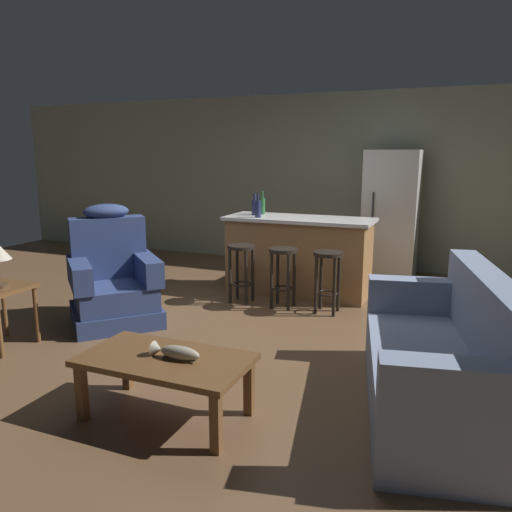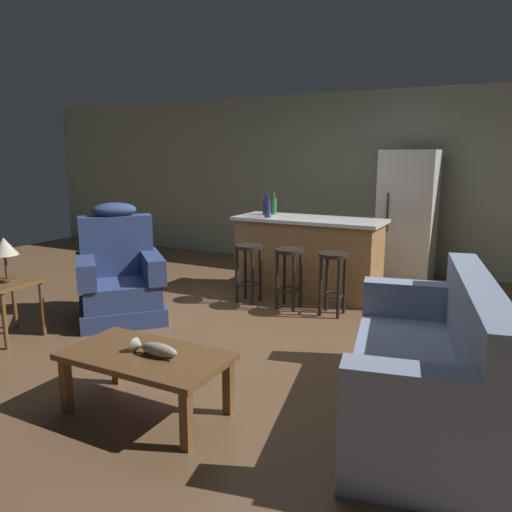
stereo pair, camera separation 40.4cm
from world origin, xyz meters
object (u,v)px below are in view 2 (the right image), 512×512
Objects in this scene: kitchen_island at (308,256)px; bottle_tall_green at (268,208)px; end_table at (8,291)px; bottle_wine_dark at (266,207)px; bar_stool_left at (249,263)px; table_lamp at (4,249)px; coffee_table at (146,361)px; refrigerator at (407,217)px; fish_figurine at (155,349)px; recliner_near_lamp at (120,278)px; bar_stool_right at (333,272)px; couch at (429,369)px; bottle_short_amber at (274,206)px; bar_stool_middle at (289,267)px.

bottle_tall_green is (-0.46, -0.19, 0.58)m from kitchen_island.
kitchen_island is (1.91, 2.71, 0.02)m from end_table.
end_table is 2.03× the size of bottle_wine_dark.
table_lamp is at bearing -123.36° from bar_stool_left.
kitchen_island is 0.80m from bar_stool_left.
end_table is 1.37× the size of table_lamp.
end_table is at bearing -125.17° from kitchen_island.
refrigerator reaches higher than coffee_table.
bottle_wine_dark reaches higher than end_table.
end_table is at bearing -124.34° from bar_stool_left.
bottle_tall_green is (1.40, 2.53, 0.19)m from table_lamp.
bottle_wine_dark is at bearing 64.22° from end_table.
bar_stool_left is (-0.61, 2.56, 0.11)m from coffee_table.
kitchen_island is 0.83m from bottle_wine_dark.
kitchen_island is at bearing 93.61° from fish_figurine.
bottle_tall_green reaches higher than fish_figurine.
refrigerator is (0.93, 1.20, 0.40)m from kitchen_island.
end_table is 4.85m from refrigerator.
kitchen_island is 1.02× the size of refrigerator.
refrigerator reaches higher than recliner_near_lamp.
kitchen_island is 2.65× the size of bar_stool_right.
fish_figurine is 0.19× the size of kitchen_island.
recliner_near_lamp is at bearing -23.12° from couch.
recliner_near_lamp is 2.14× the size of end_table.
coffee_table is 1.62× the size of bar_stool_left.
bottle_short_amber is (-0.74, 3.33, 0.60)m from fish_figurine.
bar_stool_left is 1.00× the size of bar_stool_right.
bar_stool_right reaches higher than fish_figurine.
bar_stool_left is at bearing 56.64° from table_lamp.
bottle_short_amber is (-0.66, 3.34, 0.70)m from coffee_table.
table_lamp is 1.41× the size of bottle_short_amber.
bar_stool_left is at bearing -93.34° from bottle_tall_green.
bar_stool_middle is (-0.18, 2.56, 0.01)m from fish_figurine.
couch is 1.69× the size of recliner_near_lamp.
bar_stool_right reaches higher than end_table.
bottle_short_amber is (-1.47, -1.06, 0.18)m from refrigerator.
coffee_table is 1.62× the size of bar_stool_right.
end_table is at bearing -139.63° from bar_stool_right.
bottle_short_amber is at bearing 102.81° from bottle_tall_green.
couch is at bearing 26.49° from fish_figurine.
recliner_near_lamp is at bearing 66.61° from table_lamp.
bar_stool_middle is at bearing -116.36° from refrigerator.
bottle_short_amber is 0.14m from bottle_wine_dark.
bar_stool_right is 1.92m from refrigerator.
table_lamp is 0.60× the size of bar_stool_left.
table_lamp is (0.04, -0.02, 0.41)m from end_table.
kitchen_island reaches higher than bar_stool_left.
fish_figurine is 0.17× the size of couch.
table_lamp is 2.85m from bar_stool_middle.
bottle_wine_dark is at bearing -142.14° from refrigerator.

